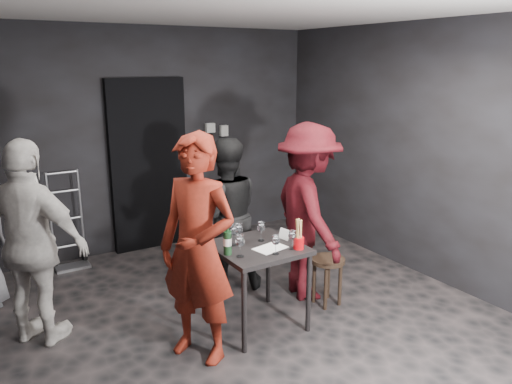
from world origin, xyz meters
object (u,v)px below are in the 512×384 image
tasting_table (257,256)px  breadstick_cup (299,235)px  man_maroon (308,199)px  bystander_cream (31,230)px  woman_black (225,211)px  hand_truck (70,249)px  server_red (197,228)px  wine_bottle (228,242)px  stool (328,268)px

tasting_table → breadstick_cup: (0.26, -0.24, 0.23)m
man_maroon → bystander_cream: (-2.42, 0.46, -0.02)m
woman_black → man_maroon: (0.60, -0.58, 0.18)m
woman_black → hand_truck: bearing=-32.8°
tasting_table → hand_truck: bearing=116.9°
server_red → bystander_cream: 1.37m
server_red → wine_bottle: size_ratio=7.68×
bystander_cream → man_maroon: bearing=-144.3°
tasting_table → wine_bottle: bearing=-173.2°
stool → bystander_cream: (-2.46, 0.74, 0.62)m
server_red → woman_black: bearing=111.1°
stool → man_maroon: 0.69m
man_maroon → wine_bottle: (-1.05, -0.30, -0.14)m
tasting_table → server_red: 0.77m
server_red → bystander_cream: server_red is taller
stool → server_red: server_red is taller
tasting_table → bystander_cream: size_ratio=0.38×
wine_bottle → woman_black: bearing=63.1°
breadstick_cup → stool: bearing=23.8°
woman_black → man_maroon: man_maroon is taller
man_maroon → wine_bottle: man_maroon is taller
hand_truck → stool: size_ratio=2.36×
tasting_table → man_maroon: (0.74, 0.26, 0.35)m
server_red → man_maroon: size_ratio=1.07×
tasting_table → breadstick_cup: 0.42m
woman_black → bystander_cream: 1.83m
woman_black → wine_bottle: (-0.44, -0.88, 0.04)m
man_maroon → server_red: bearing=119.3°
wine_bottle → breadstick_cup: breadstick_cup is taller
hand_truck → tasting_table: hand_truck is taller
hand_truck → woman_black: 2.00m
man_maroon → breadstick_cup: bearing=148.8°
hand_truck → woman_black: bearing=-47.6°
woman_black → man_maroon: 0.85m
server_red → tasting_table: bearing=72.6°
breadstick_cup → woman_black: bearing=96.7°
tasting_table → stool: size_ratio=1.60×
hand_truck → wine_bottle: 2.52m
breadstick_cup → tasting_table: bearing=137.3°
breadstick_cup → server_red: bearing=174.6°
wine_bottle → server_red: bearing=-159.6°
tasting_table → woman_black: bearing=80.9°
woman_black → man_maroon: size_ratio=0.82×
bystander_cream → breadstick_cup: bystander_cream is taller
stool → wine_bottle: bearing=-178.6°
tasting_table → bystander_cream: (-1.68, 0.73, 0.33)m
tasting_table → breadstick_cup: bearing=-42.7°
hand_truck → woman_black: (1.28, -1.41, 0.61)m
hand_truck → tasting_table: 2.56m
server_red → wine_bottle: (0.32, 0.12, -0.22)m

